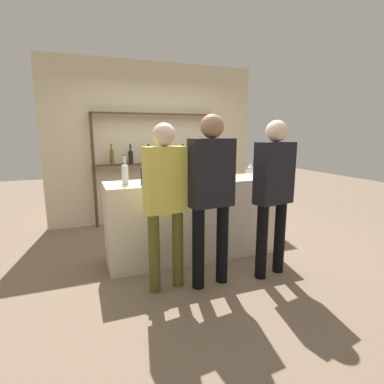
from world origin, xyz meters
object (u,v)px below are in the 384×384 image
object	(u,v)px
wine_glass	(251,166)
customer_center	(211,188)
cork_jar	(155,179)
customer_right	(274,187)
ice_bucket	(194,170)
counter_bottle_0	(144,175)
counter_bottle_2	(149,171)
customer_left	(165,194)
counter_bottle_1	(125,173)

from	to	relation	value
wine_glass	customer_center	bearing A→B (deg)	-137.51
cork_jar	customer_right	size ratio (longest dim) A/B	0.08
ice_bucket	customer_center	bearing A→B (deg)	-99.75
counter_bottle_0	ice_bucket	xyz separation A→B (m)	(0.70, 0.25, -0.00)
counter_bottle_0	counter_bottle_2	bearing A→B (deg)	57.98
counter_bottle_0	wine_glass	size ratio (longest dim) A/B	1.96
counter_bottle_0	customer_right	distance (m)	1.44
customer_left	customer_center	size ratio (longest dim) A/B	0.95
counter_bottle_1	customer_right	size ratio (longest dim) A/B	0.20
counter_bottle_1	counter_bottle_2	distance (m)	0.28
counter_bottle_0	wine_glass	world-z (taller)	counter_bottle_0
counter_bottle_0	customer_left	bearing A→B (deg)	-80.06
wine_glass	customer_center	world-z (taller)	customer_center
ice_bucket	customer_left	distance (m)	1.00
counter_bottle_0	counter_bottle_2	size ratio (longest dim) A/B	0.86
ice_bucket	customer_right	bearing A→B (deg)	-57.38
ice_bucket	customer_right	xyz separation A→B (m)	(0.58, -0.90, -0.11)
counter_bottle_0	counter_bottle_1	world-z (taller)	counter_bottle_1
counter_bottle_0	wine_glass	bearing A→B (deg)	11.94
customer_left	counter_bottle_0	bearing A→B (deg)	3.46
counter_bottle_2	ice_bucket	world-z (taller)	counter_bottle_2
customer_right	customer_center	bearing A→B (deg)	76.23
customer_right	wine_glass	bearing A→B (deg)	-29.04
counter_bottle_2	customer_center	world-z (taller)	customer_center
counter_bottle_1	customer_center	bearing A→B (deg)	-46.72
counter_bottle_0	wine_glass	distance (m)	1.64
cork_jar	customer_left	size ratio (longest dim) A/B	0.08
wine_glass	cork_jar	bearing A→B (deg)	-166.85
customer_left	counter_bottle_2	bearing A→B (deg)	-6.75
counter_bottle_1	wine_glass	xyz separation A→B (m)	(1.79, 0.18, -0.01)
ice_bucket	customer_left	bearing A→B (deg)	-127.80
counter_bottle_0	customer_left	size ratio (longest dim) A/B	0.18
counter_bottle_1	customer_left	xyz separation A→B (m)	(0.28, -0.70, -0.13)
wine_glass	ice_bucket	distance (m)	0.91
ice_bucket	cork_jar	size ratio (longest dim) A/B	1.76
counter_bottle_1	customer_center	world-z (taller)	customer_center
counter_bottle_2	customer_center	bearing A→B (deg)	-59.80
customer_left	customer_center	xyz separation A→B (m)	(0.46, -0.09, 0.04)
wine_glass	ice_bucket	xyz separation A→B (m)	(-0.90, -0.09, -0.00)
counter_bottle_2	customer_right	world-z (taller)	customer_right
counter_bottle_1	cork_jar	bearing A→B (deg)	-27.58
counter_bottle_0	customer_left	distance (m)	0.56
wine_glass	ice_bucket	world-z (taller)	ice_bucket
customer_right	customer_left	bearing A→B (deg)	73.04
counter_bottle_2	ice_bucket	distance (m)	0.61
ice_bucket	counter_bottle_0	bearing A→B (deg)	-160.72
ice_bucket	cork_jar	bearing A→B (deg)	-156.35
cork_jar	customer_center	xyz separation A→B (m)	(0.42, -0.62, -0.03)
customer_right	cork_jar	bearing A→B (deg)	49.34
counter_bottle_0	ice_bucket	world-z (taller)	counter_bottle_0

